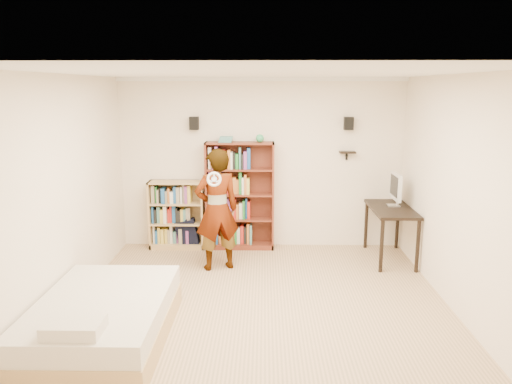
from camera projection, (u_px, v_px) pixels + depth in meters
ground at (260, 311)px, 5.80m from camera, size 4.50×5.00×0.01m
room_shell at (260, 161)px, 5.44m from camera, size 4.52×5.02×2.71m
crown_molding at (260, 76)px, 5.25m from camera, size 4.50×5.00×0.06m
speaker_left at (194, 123)px, 7.75m from camera, size 0.14×0.12×0.20m
speaker_right at (349, 123)px, 7.71m from camera, size 0.14×0.12×0.20m
wall_shelf at (347, 152)px, 7.81m from camera, size 0.25×0.16×0.02m
tall_bookshelf at (240, 196)px, 7.92m from camera, size 1.08×0.32×1.71m
low_bookshelf at (177, 215)px, 7.99m from camera, size 0.87×0.33×1.09m
computer_desk at (390, 234)px, 7.47m from camera, size 0.59×1.17×0.80m
imac at (394, 190)px, 7.45m from camera, size 0.13×0.51×0.50m
daybed at (103, 314)px, 5.07m from camera, size 1.27×1.96×0.58m
person at (217, 210)px, 6.99m from camera, size 0.74×0.61×1.73m
wii_wheel at (214, 179)px, 6.58m from camera, size 0.20×0.08×0.20m
navy_bag at (188, 233)px, 8.05m from camera, size 0.36×0.23×0.48m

